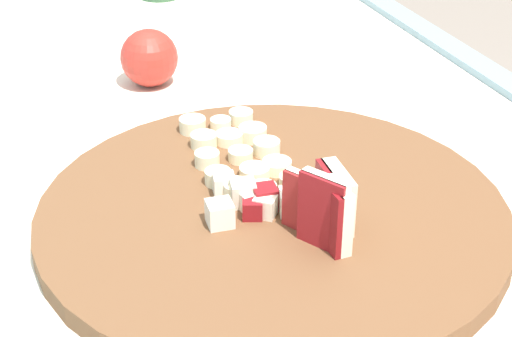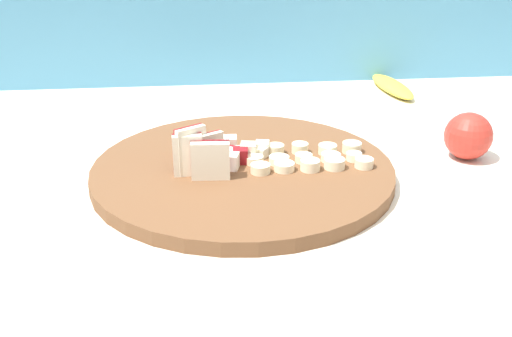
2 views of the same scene
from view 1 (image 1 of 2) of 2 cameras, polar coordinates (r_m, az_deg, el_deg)
cutting_board at (r=0.71m, az=1.21°, el=-3.30°), size 0.42×0.42×0.02m
apple_wedge_fan at (r=0.65m, az=5.16°, el=-2.78°), size 0.08×0.05×0.06m
apple_dice_pile at (r=0.69m, az=-0.38°, el=-2.29°), size 0.07×0.09×0.02m
banana_slice_rows at (r=0.77m, az=-1.24°, el=1.22°), size 0.18×0.09×0.01m
whole_apple at (r=0.98m, az=-7.67°, el=8.01°), size 0.07×0.07×0.07m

